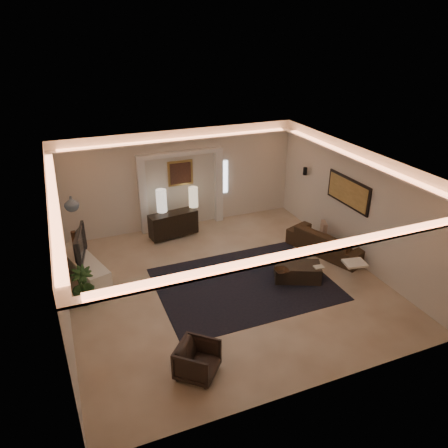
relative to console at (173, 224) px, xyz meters
name	(u,v)px	position (x,y,z in m)	size (l,w,h in m)	color
floor	(226,283)	(0.46, -2.81, -0.40)	(7.00, 7.00, 0.00)	#C4B398
ceiling	(226,165)	(0.46, -2.81, 2.50)	(7.00, 7.00, 0.00)	white
wall_back	(180,179)	(0.46, 0.69, 1.05)	(7.00, 7.00, 0.00)	beige
wall_front	(312,321)	(0.46, -6.31, 1.05)	(7.00, 7.00, 0.00)	beige
wall_left	(59,257)	(-3.04, -2.81, 1.05)	(7.00, 7.00, 0.00)	beige
wall_right	(355,205)	(3.96, -2.81, 1.05)	(7.00, 7.00, 0.00)	beige
cove_soffit	(226,178)	(0.46, -2.81, 2.22)	(7.00, 7.00, 0.04)	silver
daylight_slit	(224,177)	(1.81, 0.67, 0.95)	(0.25, 0.03, 1.00)	white
area_rug	(245,284)	(0.86, -3.01, -0.39)	(4.00, 3.00, 0.01)	black
pilaster_left	(143,197)	(-0.69, 0.59, 0.70)	(0.22, 0.20, 2.20)	silver
pilaster_right	(219,187)	(1.61, 0.59, 0.70)	(0.22, 0.20, 2.20)	silver
alcove_header	(180,153)	(0.46, 0.59, 1.85)	(2.52, 0.20, 0.12)	silver
painting_frame	(180,173)	(0.46, 0.66, 1.25)	(0.74, 0.04, 0.74)	tan
painting_canvas	(181,173)	(0.46, 0.64, 1.25)	(0.62, 0.02, 0.62)	#4C2D1E
art_panel_frame	(348,192)	(3.93, -2.51, 1.30)	(0.04, 1.64, 0.74)	black
art_panel_gold	(347,192)	(3.91, -2.51, 1.30)	(0.02, 1.50, 0.62)	tan
wall_sconce	(305,171)	(3.84, -0.61, 1.28)	(0.12, 0.12, 0.22)	black
wall_niche	(57,220)	(-2.98, -1.41, 1.25)	(0.10, 0.55, 0.04)	silver
console	(173,224)	(0.00, 0.00, 0.00)	(1.37, 0.43, 0.69)	black
lamp_left	(161,200)	(-0.25, 0.21, 0.69)	(0.29, 0.29, 0.65)	white
lamp_right	(193,195)	(0.69, 0.21, 0.69)	(0.26, 0.26, 0.59)	beige
media_ledge	(84,265)	(-2.58, -1.11, -0.18)	(0.52, 2.07, 0.39)	white
tv	(76,245)	(-2.69, -1.13, 0.42)	(0.17, 1.29, 0.74)	black
figurine	(74,236)	(-2.69, -0.24, 0.24)	(0.13, 0.13, 0.35)	#372215
ginger_jar	(72,204)	(-2.63, -1.06, 1.44)	(0.33, 0.33, 0.35)	slate
plant	(83,286)	(-2.69, -2.34, 0.03)	(0.48, 0.48, 0.86)	#25471E
sofa	(327,242)	(3.53, -2.41, -0.09)	(0.84, 2.15, 0.63)	brown
throw_blanket	(355,263)	(3.23, -3.92, 0.15)	(0.49, 0.40, 0.05)	beige
throw_pillow	(324,228)	(3.61, -2.09, 0.15)	(0.11, 0.36, 0.36)	#A18066
coffee_table	(297,272)	(2.11, -3.28, -0.20)	(1.07, 0.59, 0.40)	black
bowl	(282,271)	(1.57, -3.46, 0.05)	(0.33, 0.33, 0.08)	black
magazine	(319,267)	(2.49, -3.58, 0.02)	(0.23, 0.16, 0.03)	beige
armchair	(198,360)	(-1.08, -5.30, -0.09)	(0.67, 0.68, 0.62)	black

